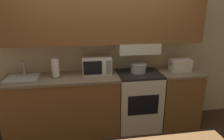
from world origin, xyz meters
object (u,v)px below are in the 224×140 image
object	(u,v)px
cooking_pot	(138,67)
microwave	(97,65)
sink_basin	(22,78)
paper_towel_roll	(55,68)
toaster	(180,65)
stove_range	(138,100)

from	to	relation	value
cooking_pot	microwave	xyz separation A→B (m)	(-0.65, 0.05, 0.05)
cooking_pot	sink_basin	distance (m)	1.72
microwave	paper_towel_roll	size ratio (longest dim) A/B	1.61
toaster	paper_towel_roll	bearing A→B (deg)	-179.79
stove_range	microwave	bearing A→B (deg)	171.55
cooking_pot	toaster	bearing A→B (deg)	-2.16
cooking_pot	microwave	bearing A→B (deg)	175.21
stove_range	toaster	bearing A→B (deg)	1.36
stove_range	cooking_pot	size ratio (longest dim) A/B	2.81
microwave	paper_towel_roll	distance (m)	0.61
microwave	sink_basin	bearing A→B (deg)	-174.69
stove_range	paper_towel_roll	size ratio (longest dim) A/B	3.40
sink_basin	paper_towel_roll	size ratio (longest dim) A/B	1.63
stove_range	sink_basin	bearing A→B (deg)	-179.90
sink_basin	paper_towel_roll	distance (m)	0.48
microwave	toaster	distance (m)	1.33
microwave	toaster	xyz separation A→B (m)	(1.33, -0.08, -0.03)
cooking_pot	microwave	size ratio (longest dim) A/B	0.75
paper_towel_roll	cooking_pot	bearing A→B (deg)	1.51
paper_towel_roll	sink_basin	bearing A→B (deg)	-178.50
stove_range	paper_towel_roll	bearing A→B (deg)	179.59
toaster	sink_basin	xyz separation A→B (m)	(-2.40, -0.02, -0.08)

